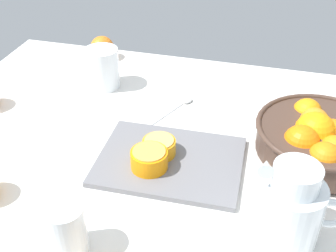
% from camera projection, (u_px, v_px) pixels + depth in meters
% --- Properties ---
extents(ground_plane, '(1.23, 0.91, 0.03)m').
position_uv_depth(ground_plane, '(168.00, 151.00, 1.00)').
color(ground_plane, white).
extents(fruit_bowl, '(0.28, 0.28, 0.10)m').
position_uv_depth(fruit_bowl, '(321.00, 138.00, 0.94)').
color(fruit_bowl, '#473328').
rests_on(fruit_bowl, ground_plane).
extents(juice_pitcher, '(0.16, 0.11, 0.17)m').
position_uv_depth(juice_pitcher, '(289.00, 211.00, 0.74)').
color(juice_pitcher, white).
rests_on(juice_pitcher, ground_plane).
extents(juice_glass, '(0.07, 0.07, 0.10)m').
position_uv_depth(juice_glass, '(67.00, 232.00, 0.73)').
color(juice_glass, white).
rests_on(juice_glass, ground_plane).
extents(second_glass, '(0.09, 0.09, 0.11)m').
position_uv_depth(second_glass, '(103.00, 70.00, 1.19)').
color(second_glass, white).
rests_on(second_glass, ground_plane).
extents(cutting_board, '(0.31, 0.24, 0.01)m').
position_uv_depth(cutting_board, '(170.00, 161.00, 0.94)').
color(cutting_board, slate).
rests_on(cutting_board, ground_plane).
extents(orange_half_0, '(0.07, 0.07, 0.04)m').
position_uv_depth(orange_half_0, '(159.00, 147.00, 0.94)').
color(orange_half_0, orange).
rests_on(orange_half_0, cutting_board).
extents(orange_half_1, '(0.08, 0.08, 0.04)m').
position_uv_depth(orange_half_1, '(149.00, 159.00, 0.90)').
color(orange_half_1, orange).
rests_on(orange_half_1, cutting_board).
extents(loose_orange_2, '(0.07, 0.07, 0.07)m').
position_uv_depth(loose_orange_2, '(102.00, 48.00, 1.34)').
color(loose_orange_2, orange).
rests_on(loose_orange_2, ground_plane).
extents(spoon, '(0.08, 0.16, 0.01)m').
position_uv_depth(spoon, '(176.00, 107.00, 1.12)').
color(spoon, silver).
rests_on(spoon, ground_plane).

